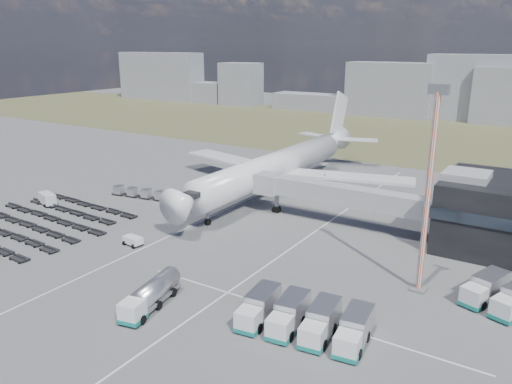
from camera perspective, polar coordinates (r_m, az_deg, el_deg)
The scene contains 15 objects.
ground at distance 74.95m, azimuth -9.73°, elevation -5.76°, with size 420.00×420.00×0.00m, color #565659.
grass_strip at distance 170.11m, azimuth 15.85°, elevation 6.42°, with size 420.00×90.00×0.01m, color #4A4A2C.
lane_markings at distance 71.46m, azimuth -2.21°, elevation -6.65°, with size 47.12×110.00×0.01m.
jet_bridge at distance 81.32m, azimuth 8.31°, elevation -0.12°, with size 30.30×3.80×7.05m.
airliner at distance 98.48m, azimuth 2.74°, elevation 3.12°, with size 51.59×64.53×17.62m.
skyline at distance 208.19m, azimuth 17.70°, elevation 10.81°, with size 311.20×23.59×24.48m.
fuel_tanker at distance 57.53m, azimuth -11.95°, elevation -11.43°, with size 4.13×9.65×3.03m.
pushback_tug at distance 74.97m, azimuth -13.88°, elevation -5.46°, with size 2.88×1.62×1.34m, color silver.
utility_van at distance 98.16m, azimuth -22.76°, elevation -0.75°, with size 4.15×1.88×2.23m, color silver.
catering_truck at distance 94.58m, azimuth 8.28°, elevation -0.09°, with size 2.37×5.67×2.59m.
service_trucks_near at distance 52.26m, azimuth 5.55°, elevation -14.16°, with size 13.43×8.45×2.82m.
service_trucks_far at distance 62.65m, azimuth 26.09°, elevation -10.42°, with size 7.85×8.56×2.82m.
uld_row at distance 95.53m, azimuth -11.65°, elevation -0.30°, with size 18.35×4.57×1.67m.
baggage_dollies at distance 89.34m, azimuth -23.79°, elevation -3.04°, with size 27.58×22.77×0.70m.
floodlight_mast at distance 59.28m, azimuth 19.07°, elevation -0.10°, with size 2.30×1.86×24.12m.
Camera 1 is at (47.14, -51.01, 28.18)m, focal length 35.00 mm.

